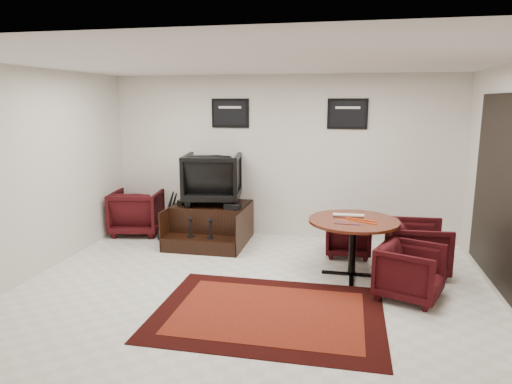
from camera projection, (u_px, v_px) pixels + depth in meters
ground at (251, 290)px, 5.77m from camera, size 6.00×6.00×0.00m
room_shell at (286, 149)px, 5.46m from camera, size 6.02×5.02×2.81m
area_rug at (269, 313)px, 5.15m from camera, size 2.55×1.92×0.01m
shine_podium at (211, 224)px, 7.74m from camera, size 1.25×1.29×0.64m
shine_chair at (213, 176)px, 7.71m from camera, size 1.04×0.99×0.95m
shoes_pair at (185, 202)px, 7.66m from camera, size 0.22×0.25×0.09m
polish_kit at (233, 207)px, 7.33m from camera, size 0.27×0.22×0.08m
umbrella_black at (167, 215)px, 7.77m from camera, size 0.33×0.13×0.90m
umbrella_hooked at (170, 215)px, 7.91m from camera, size 0.31×0.12×0.84m
armchair_side at (137, 210)px, 8.21m from camera, size 0.96×0.92×0.87m
meeting_table at (353, 226)px, 6.14m from camera, size 1.21×1.21×0.79m
table_chair_back at (348, 233)px, 7.06m from camera, size 0.70×0.66×0.68m
table_chair_window at (418, 245)px, 6.31m from camera, size 0.77×0.81×0.80m
table_chair_corner at (410, 269)px, 5.49m from camera, size 0.87×0.90×0.73m
paper_roll at (349, 215)px, 6.25m from camera, size 0.42×0.06×0.05m
table_clutter at (358, 221)px, 6.03m from camera, size 0.56×0.37×0.01m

